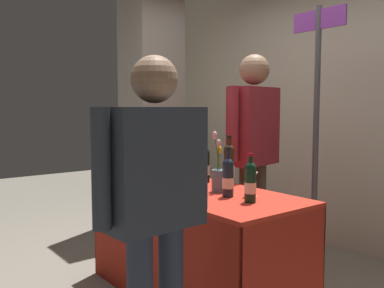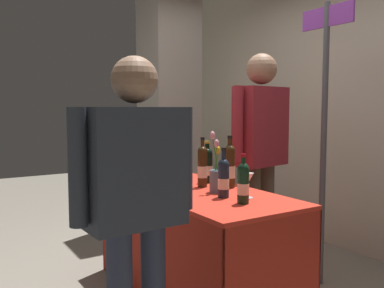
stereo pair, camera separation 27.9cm
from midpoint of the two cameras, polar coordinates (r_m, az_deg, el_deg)
The scene contains 19 objects.
back_partition at distance 4.09m, azimuth 24.19°, elevation 6.62°, with size 6.37×0.12×2.94m, color #B2A893.
concrete_pillar at distance 4.80m, azimuth -1.55°, elevation 8.42°, with size 0.56×0.56×3.22m, color gray.
tasting_table at distance 2.89m, azimuth 2.81°, elevation -10.88°, with size 1.64×0.69×0.78m.
featured_wine_bottle at distance 2.84m, azimuth 4.26°, elevation -3.06°, with size 0.07×0.07×0.34m.
display_bottle_0 at distance 3.40m, azimuth -2.69°, elevation -1.77°, with size 0.07×0.07×0.33m.
display_bottle_1 at distance 3.27m, azimuth 0.23°, elevation -2.16°, with size 0.07×0.07×0.32m.
display_bottle_2 at distance 2.38m, azimuth 10.35°, elevation -5.28°, with size 0.07×0.07×0.29m.
display_bottle_3 at distance 2.84m, azimuth -0.65°, elevation -3.17°, with size 0.08×0.08×0.33m.
display_bottle_4 at distance 3.24m, azimuth -5.04°, elevation -2.32°, with size 0.07×0.07×0.32m.
display_bottle_5 at distance 3.18m, azimuth -2.86°, elevation -2.27°, with size 0.07×0.07×0.33m.
display_bottle_6 at distance 2.53m, azimuth 7.51°, elevation -4.60°, with size 0.07×0.07×0.31m.
display_bottle_7 at distance 2.84m, azimuth 8.04°, elevation -2.95°, with size 0.07×0.07×0.36m.
display_bottle_8 at distance 3.01m, azimuth 4.76°, elevation -2.87°, with size 0.08×0.08×0.30m.
wine_glass_near_vendor at distance 2.54m, azimuth 10.80°, elevation -4.86°, with size 0.08×0.08×0.15m.
flower_vase at distance 2.68m, azimuth 6.54°, elevation -4.64°, with size 0.11×0.11×0.40m.
brochure_stand at distance 2.99m, azimuth 0.62°, elevation -4.17°, with size 0.13×0.01×0.13m, color silver.
vendor_presenter at distance 3.32m, azimuth 11.83°, elevation 0.36°, with size 0.29×0.62×1.74m.
taster_foreground_right at distance 1.91m, azimuth -3.63°, elevation -6.78°, with size 0.23×0.62×1.56m.
booth_signpost at distance 3.22m, azimuth 20.17°, elevation 3.08°, with size 0.45×0.04×2.08m.
Camera 2 is at (2.35, -1.48, 1.32)m, focal length 38.68 mm.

